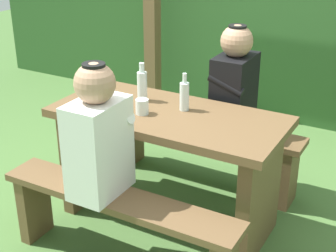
# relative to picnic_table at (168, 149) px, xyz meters

# --- Properties ---
(ground_plane) EXTENTS (12.00, 12.00, 0.00)m
(ground_plane) POSITION_rel_picnic_table_xyz_m (0.00, 0.00, -0.51)
(ground_plane) COLOR #486E35
(hedge_backdrop) EXTENTS (6.40, 0.70, 1.83)m
(hedge_backdrop) POSITION_rel_picnic_table_xyz_m (0.00, 2.27, 0.41)
(hedge_backdrop) COLOR #2F5929
(hedge_backdrop) RESTS_ON ground_plane
(picnic_table) EXTENTS (1.40, 0.64, 0.75)m
(picnic_table) POSITION_rel_picnic_table_xyz_m (0.00, 0.00, 0.00)
(picnic_table) COLOR brown
(picnic_table) RESTS_ON ground_plane
(bench_near) EXTENTS (1.40, 0.24, 0.47)m
(bench_near) POSITION_rel_picnic_table_xyz_m (0.00, -0.55, -0.18)
(bench_near) COLOR brown
(bench_near) RESTS_ON ground_plane
(bench_far) EXTENTS (1.40, 0.24, 0.47)m
(bench_far) POSITION_rel_picnic_table_xyz_m (0.00, 0.55, -0.18)
(bench_far) COLOR brown
(bench_far) RESTS_ON ground_plane
(person_white_shirt) EXTENTS (0.25, 0.35, 0.72)m
(person_white_shirt) POSITION_rel_picnic_table_xyz_m (-0.10, -0.55, 0.29)
(person_white_shirt) COLOR white
(person_white_shirt) RESTS_ON bench_near
(person_black_coat) EXTENTS (0.25, 0.35, 0.72)m
(person_black_coat) POSITION_rel_picnic_table_xyz_m (0.20, 0.55, 0.29)
(person_black_coat) COLOR black
(person_black_coat) RESTS_ON bench_far
(drinking_glass) EXTENTS (0.08, 0.08, 0.09)m
(drinking_glass) POSITION_rel_picnic_table_xyz_m (-0.12, -0.09, 0.28)
(drinking_glass) COLOR silver
(drinking_glass) RESTS_ON picnic_table
(bottle_left) EXTENTS (0.06, 0.06, 0.23)m
(bottle_left) POSITION_rel_picnic_table_xyz_m (0.06, 0.09, 0.33)
(bottle_left) COLOR silver
(bottle_left) RESTS_ON picnic_table
(bottle_right) EXTENTS (0.06, 0.06, 0.25)m
(bottle_right) POSITION_rel_picnic_table_xyz_m (-0.24, 0.10, 0.34)
(bottle_right) COLOR silver
(bottle_right) RESTS_ON picnic_table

